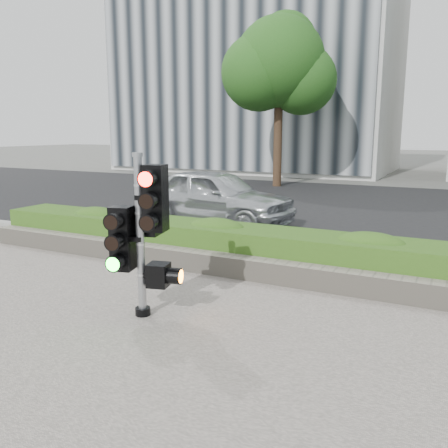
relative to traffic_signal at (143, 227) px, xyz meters
The scene contains 10 objects.
ground 1.47m from the traffic_signal, ahead, with size 120.00×120.00×0.00m, color #51514C.
sidewalk 2.79m from the traffic_signal, 70.21° to the right, with size 16.00×11.00×0.03m, color #9E9389.
road 10.22m from the traffic_signal, 85.16° to the left, with size 60.00×13.00×0.02m, color black.
curb 3.56m from the traffic_signal, 75.30° to the left, with size 60.00×0.25×0.12m, color gray.
stone_wall 2.40m from the traffic_signal, 66.97° to the left, with size 12.00×0.32×0.34m, color gray.
hedge 2.92m from the traffic_signal, 72.18° to the left, with size 12.00×1.00×0.68m, color #5D902C.
building_left 25.31m from the traffic_signal, 109.40° to the left, with size 16.00×9.00×15.00m, color #B7B7B2.
tree_left 15.61m from the traffic_signal, 104.00° to the left, with size 4.61×4.03×7.34m.
traffic_signal is the anchor object (origin of this frame).
car_silver 6.31m from the traffic_signal, 109.46° to the left, with size 1.68×4.17×1.42m, color silver.
Camera 1 is at (2.69, -4.88, 2.39)m, focal length 38.00 mm.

